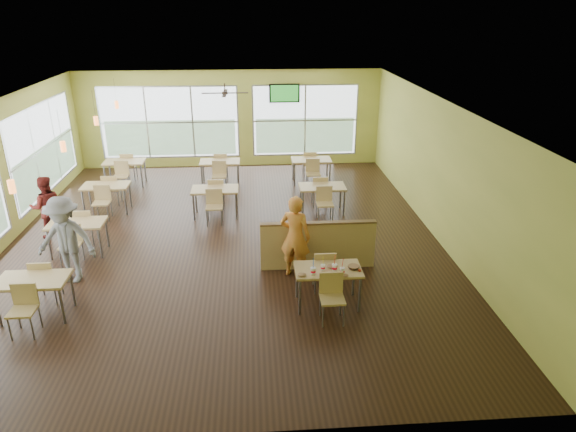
# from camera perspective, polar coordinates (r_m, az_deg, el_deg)

# --- Properties ---
(room) EXTENTS (12.00, 12.04, 3.20)m
(room) POSITION_cam_1_polar(r_m,az_deg,el_deg) (11.70, -7.32, 4.56)
(room) COLOR black
(room) RESTS_ON ground
(window_bays) EXTENTS (9.24, 10.24, 2.38)m
(window_bays) POSITION_cam_1_polar(r_m,az_deg,el_deg) (15.04, -16.95, 7.34)
(window_bays) COLOR white
(window_bays) RESTS_ON room
(main_table) EXTENTS (1.22, 1.52, 0.87)m
(main_table) POSITION_cam_1_polar(r_m,az_deg,el_deg) (9.40, 4.47, -6.48)
(main_table) COLOR tan
(main_table) RESTS_ON floor
(half_wall_divider) EXTENTS (2.40, 0.14, 1.04)m
(half_wall_divider) POSITION_cam_1_polar(r_m,az_deg,el_deg) (10.72, 3.34, -3.22)
(half_wall_divider) COLOR tan
(half_wall_divider) RESTS_ON floor
(dining_tables) EXTENTS (6.92, 8.72, 0.87)m
(dining_tables) POSITION_cam_1_polar(r_m,az_deg,el_deg) (13.72, -11.18, 2.77)
(dining_tables) COLOR tan
(dining_tables) RESTS_ON floor
(pendant_lights) EXTENTS (0.11, 7.31, 0.86)m
(pendant_lights) POSITION_cam_1_polar(r_m,az_deg,el_deg) (12.71, -22.09, 8.54)
(pendant_lights) COLOR #2D2119
(pendant_lights) RESTS_ON ceiling
(ceiling_fan) EXTENTS (1.25, 1.25, 0.29)m
(ceiling_fan) POSITION_cam_1_polar(r_m,az_deg,el_deg) (14.30, -7.03, 13.43)
(ceiling_fan) COLOR #2D2119
(ceiling_fan) RESTS_ON ceiling
(tv_backwall) EXTENTS (1.00, 0.07, 0.60)m
(tv_backwall) POSITION_cam_1_polar(r_m,az_deg,el_deg) (17.26, -0.40, 13.49)
(tv_backwall) COLOR black
(tv_backwall) RESTS_ON wall_back
(man_plaid) EXTENTS (0.74, 0.63, 1.73)m
(man_plaid) POSITION_cam_1_polar(r_m,az_deg,el_deg) (10.26, 0.80, -2.31)
(man_plaid) COLOR #DD4618
(man_plaid) RESTS_ON floor
(patron_maroon) EXTENTS (0.88, 0.78, 1.51)m
(patron_maroon) POSITION_cam_1_polar(r_m,az_deg,el_deg) (13.30, -25.24, 0.89)
(patron_maroon) COLOR #5B1814
(patron_maroon) RESTS_ON floor
(patron_grey) EXTENTS (1.25, 0.84, 1.80)m
(patron_grey) POSITION_cam_1_polar(r_m,az_deg,el_deg) (10.94, -23.46, -2.47)
(patron_grey) COLOR slate
(patron_grey) RESTS_ON floor
(cup_blue) EXTENTS (0.10, 0.10, 0.36)m
(cup_blue) POSITION_cam_1_polar(r_m,az_deg,el_deg) (9.09, 2.82, -6.12)
(cup_blue) COLOR white
(cup_blue) RESTS_ON main_table
(cup_yellow) EXTENTS (0.09, 0.09, 0.31)m
(cup_yellow) POSITION_cam_1_polar(r_m,az_deg,el_deg) (9.24, 3.90, -5.71)
(cup_yellow) COLOR white
(cup_yellow) RESTS_ON main_table
(cup_red_near) EXTENTS (0.10, 0.10, 0.37)m
(cup_red_near) POSITION_cam_1_polar(r_m,az_deg,el_deg) (9.23, 5.19, -5.72)
(cup_red_near) COLOR white
(cup_red_near) RESTS_ON main_table
(cup_red_far) EXTENTS (0.10, 0.10, 0.35)m
(cup_red_far) POSITION_cam_1_polar(r_m,az_deg,el_deg) (9.14, 6.05, -6.07)
(cup_red_far) COLOR white
(cup_red_far) RESTS_ON main_table
(food_basket) EXTENTS (0.22, 0.22, 0.05)m
(food_basket) POSITION_cam_1_polar(r_m,az_deg,el_deg) (9.38, 7.30, -5.62)
(food_basket) COLOR black
(food_basket) RESTS_ON main_table
(ketchup_cup) EXTENTS (0.06, 0.06, 0.03)m
(ketchup_cup) POSITION_cam_1_polar(r_m,az_deg,el_deg) (9.31, 7.98, -5.99)
(ketchup_cup) COLOR #AB2C10
(ketchup_cup) RESTS_ON main_table
(wrapper_left) EXTENTS (0.18, 0.16, 0.04)m
(wrapper_left) POSITION_cam_1_polar(r_m,az_deg,el_deg) (9.07, 1.56, -6.54)
(wrapper_left) COLOR #AA7C52
(wrapper_left) RESTS_ON main_table
(wrapper_mid) EXTENTS (0.24, 0.23, 0.05)m
(wrapper_mid) POSITION_cam_1_polar(r_m,az_deg,el_deg) (9.37, 4.93, -5.58)
(wrapper_mid) COLOR #AA7C52
(wrapper_mid) RESTS_ON main_table
(wrapper_right) EXTENTS (0.14, 0.13, 0.03)m
(wrapper_right) POSITION_cam_1_polar(r_m,az_deg,el_deg) (9.11, 6.33, -6.57)
(wrapper_right) COLOR #AA7C52
(wrapper_right) RESTS_ON main_table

